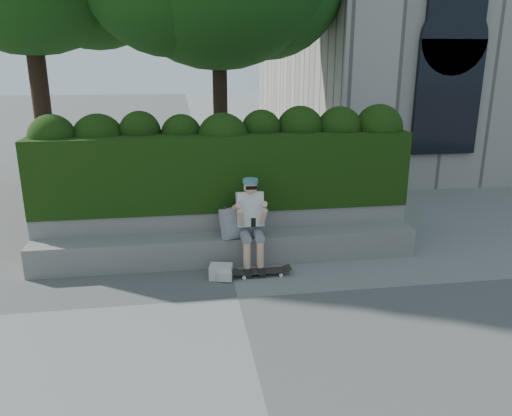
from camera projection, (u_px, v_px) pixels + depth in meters
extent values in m
plane|color=slate|center=(238.00, 298.00, 6.71)|extent=(80.00, 80.00, 0.00)
cube|color=gray|center=(228.00, 249.00, 7.83)|extent=(6.00, 0.45, 0.45)
cube|color=gray|center=(225.00, 230.00, 8.23)|extent=(6.00, 0.50, 0.75)
cube|color=black|center=(223.00, 169.00, 8.16)|extent=(6.00, 1.00, 1.20)
cylinder|color=black|center=(221.00, 124.00, 11.74)|extent=(0.34, 0.34, 3.18)
cylinder|color=black|center=(44.00, 121.00, 11.66)|extent=(0.40, 0.40, 3.35)
cube|color=slate|center=(249.00, 229.00, 7.73)|extent=(0.36, 0.26, 0.22)
cube|color=silver|center=(250.00, 209.00, 7.57)|extent=(0.40, 0.32, 0.55)
sphere|color=tan|center=(251.00, 187.00, 7.39)|extent=(0.21, 0.21, 0.21)
cylinder|color=#44757D|center=(250.00, 181.00, 7.39)|extent=(0.23, 0.23, 0.06)
cube|color=black|center=(253.00, 222.00, 7.26)|extent=(0.07, 0.02, 0.13)
cylinder|color=tan|center=(247.00, 259.00, 7.39)|extent=(0.11, 0.11, 0.47)
cylinder|color=tan|center=(260.00, 258.00, 7.42)|extent=(0.11, 0.11, 0.47)
cube|color=black|center=(248.00, 272.00, 7.39)|extent=(0.10, 0.26, 0.10)
cube|color=black|center=(261.00, 271.00, 7.42)|extent=(0.10, 0.26, 0.10)
cube|color=black|center=(262.00, 271.00, 7.38)|extent=(0.79, 0.21, 0.02)
cylinder|color=silver|center=(244.00, 278.00, 7.27)|extent=(0.06, 0.03, 0.06)
cylinder|color=silver|center=(242.00, 273.00, 7.42)|extent=(0.06, 0.03, 0.06)
cylinder|color=silver|center=(281.00, 275.00, 7.35)|extent=(0.06, 0.03, 0.06)
cylinder|color=silver|center=(279.00, 270.00, 7.51)|extent=(0.06, 0.03, 0.06)
cube|color=#A6A7AB|center=(232.00, 223.00, 7.61)|extent=(0.36, 0.28, 0.46)
cube|color=beige|center=(221.00, 272.00, 7.28)|extent=(0.36, 0.29, 0.21)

